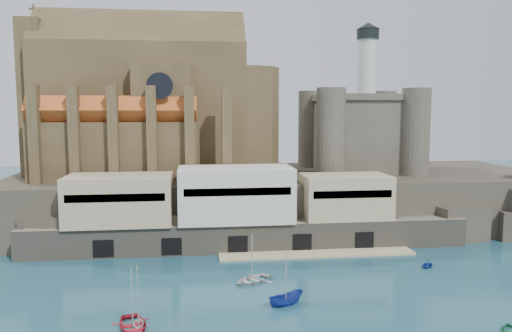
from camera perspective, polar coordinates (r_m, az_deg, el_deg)
The scene contains 10 objects.
ground at distance 61.08m, azimuth 9.26°, elevation -14.78°, with size 300.00×300.00×0.00m, color #184252.
promontory at distance 96.88m, azimuth 2.72°, elevation -3.75°, with size 100.00×36.00×10.00m.
quay at distance 79.56m, azimuth -2.45°, elevation -5.15°, with size 70.00×12.00×13.05m.
church at distance 96.83m, azimuth -11.68°, elevation 6.35°, with size 47.00×25.93×30.51m.
castle_keep at distance 101.08m, azimuth 11.75°, elevation 4.18°, with size 21.20×21.20×29.30m.
boat_0 at distance 54.59m, azimuth -13.90°, elevation -17.54°, with size 4.02×1.17×5.63m, color #B21324.
boat_2 at distance 58.85m, azimuth 3.44°, elevation -15.55°, with size 1.69×1.74×4.50m, color navy.
boat_4 at distance 54.82m, azimuth -13.26°, elevation -17.42°, with size 2.35×1.44×2.72m, color silver.
boat_6 at distance 65.90m, azimuth -0.44°, elevation -13.09°, with size 3.96×1.15×5.54m, color beige.
boat_7 at distance 75.55m, azimuth 18.99°, elevation -10.87°, with size 2.25×1.37×2.60m, color navy.
Camera 1 is at (-16.18, -54.65, 21.97)m, focal length 35.00 mm.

